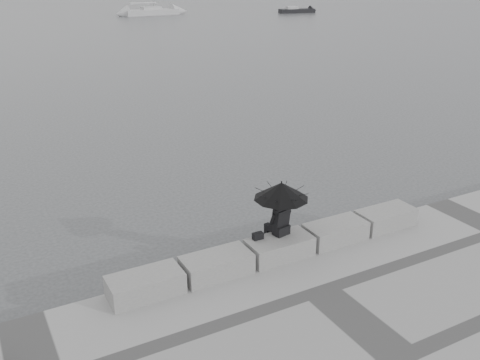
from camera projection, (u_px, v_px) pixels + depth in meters
ground at (269, 266)px, 13.60m from camera, size 360.00×360.00×0.00m
stone_block_far_left at (145, 285)px, 11.44m from camera, size 1.60×0.80×0.50m
stone_block_left at (217, 265)px, 12.20m from camera, size 1.60×0.80×0.50m
stone_block_centre at (279, 248)px, 12.95m from camera, size 1.60×0.80×0.50m
stone_block_right at (335, 232)px, 13.70m from camera, size 1.60×0.80×0.50m
stone_block_far_right at (385, 218)px, 14.45m from camera, size 1.60×0.80×0.50m
seated_person at (281, 195)px, 12.71m from camera, size 1.33×1.33×1.39m
bag at (258, 236)px, 12.80m from camera, size 0.26×0.15×0.17m
sailboat_right at (151, 11)px, 79.72m from camera, size 8.19×2.66×12.90m
small_motorboat at (297, 11)px, 83.40m from camera, size 5.82×2.58×1.10m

